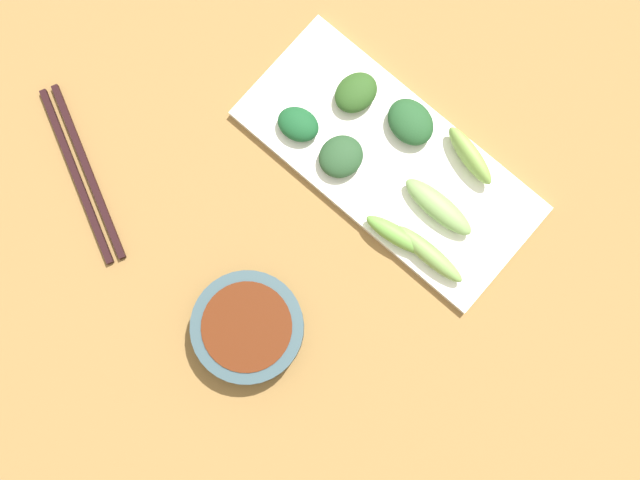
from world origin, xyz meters
TOP-DOWN VIEW (x-y plane):
  - tabletop at (0.00, 0.00)m, footprint 2.10×2.10m
  - sauce_bowl at (-0.17, -0.02)m, footprint 0.13×0.13m
  - serving_plate at (0.08, -0.02)m, footprint 0.16×0.37m
  - broccoli_stalk_0 at (0.08, -0.10)m, footprint 0.03×0.10m
  - broccoli_leafy_1 at (0.05, 0.03)m, footprint 0.06×0.06m
  - broccoli_stalk_2 at (0.02, -0.08)m, footprint 0.03×0.08m
  - broccoli_leafy_3 at (0.12, 0.06)m, footprint 0.06×0.05m
  - broccoli_leafy_4 at (0.13, -0.01)m, footprint 0.06×0.07m
  - broccoli_stalk_5 at (0.15, -0.09)m, footprint 0.04×0.08m
  - broccoli_stalk_6 at (0.03, -0.13)m, footprint 0.02×0.10m
  - broccoli_leafy_7 at (0.04, 0.09)m, footprint 0.05×0.06m
  - chopsticks at (-0.17, 0.25)m, footprint 0.12×0.22m

SIDE VIEW (x-z plane):
  - tabletop at x=0.00m, z-range 0.00..0.02m
  - chopsticks at x=-0.17m, z-range 0.02..0.03m
  - serving_plate at x=0.08m, z-range 0.02..0.03m
  - sauce_bowl at x=-0.17m, z-range 0.02..0.06m
  - broccoli_stalk_2 at x=0.02m, z-range 0.03..0.05m
  - broccoli_leafy_7 at x=0.04m, z-range 0.03..0.06m
  - broccoli_stalk_6 at x=0.03m, z-range 0.03..0.06m
  - broccoli_leafy_1 at x=0.05m, z-range 0.03..0.06m
  - broccoli_leafy_3 at x=0.12m, z-range 0.03..0.06m
  - broccoli_stalk_0 at x=0.08m, z-range 0.03..0.06m
  - broccoli_leafy_4 at x=0.13m, z-range 0.03..0.06m
  - broccoli_stalk_5 at x=0.15m, z-range 0.03..0.06m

